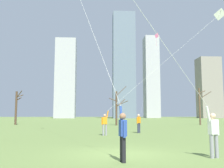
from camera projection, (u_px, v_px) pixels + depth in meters
The scene contains 13 objects.
ground_plane at pixel (120, 154), 10.40m from camera, with size 400.00×400.00×0.00m, color olive.
kite_flyer_midfield_right_red at pixel (151, 39), 9.00m from camera, with size 12.79×3.88×17.49m.
kite_flyer_foreground_right_white at pixel (128, 101), 20.62m from camera, with size 12.04×3.89×11.77m.
kite_flyer_far_back_green at pixel (93, 47), 11.20m from camera, with size 4.76×10.34×16.70m.
bystander_strolling_midfield at pixel (139, 122), 22.46m from camera, with size 0.38×0.40×1.62m.
distant_kite_drifting_left_pink at pixel (155, 43), 40.97m from camera, with size 4.28×4.55×14.66m.
bare_tree_far_right_edge at pixel (16, 107), 41.48m from camera, with size 1.29×2.02×5.42m.
bare_tree_leftmost at pixel (117, 107), 39.02m from camera, with size 2.81×1.70×5.95m.
bare_tree_left_of_center at pixel (200, 105), 40.47m from camera, with size 1.87×1.15×5.75m.
skyline_tall_tower at pixel (66, 78), 122.96m from camera, with size 9.54×7.98×37.54m.
skyline_wide_slab at pixel (151, 77), 136.18m from camera, with size 7.23×9.20×42.59m.
skyline_squat_block at pixel (124, 65), 121.90m from camera, with size 10.37×7.11×49.93m.
skyline_slender_spire at pixel (209, 88), 127.07m from camera, with size 10.24×8.48×29.49m.
Camera 1 is at (-0.92, -10.62, 1.55)m, focal length 41.63 mm.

